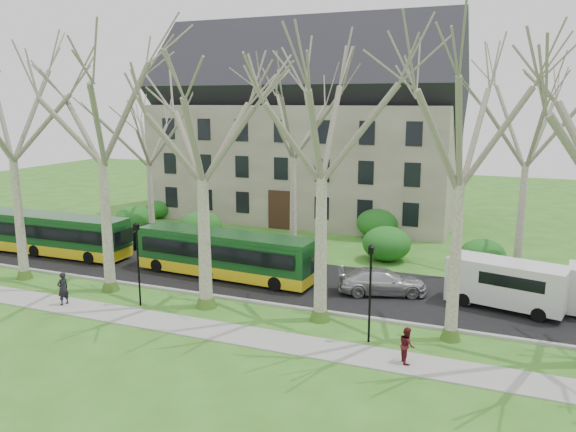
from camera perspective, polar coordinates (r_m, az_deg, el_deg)
The scene contains 15 objects.
ground at distance 28.13m, azimuth -3.46°, elevation -9.99°, with size 120.00×120.00×0.00m, color #37681D.
sidewalk at distance 26.05m, azimuth -5.85°, elevation -11.77°, with size 70.00×2.00×0.06m, color gray.
road at distance 32.87m, azimuth 0.65°, elevation -6.68°, with size 80.00×8.00×0.06m, color black.
curb at distance 29.37m, azimuth -2.20°, elevation -8.87°, with size 80.00×0.25×0.14m, color #A5A39E.
building at distance 50.70m, azimuth 1.90°, elevation 9.03°, with size 26.50×12.20×16.00m.
tree_row_verge at distance 26.64m, azimuth -3.37°, elevation 4.38°, with size 49.00×7.00×14.00m.
tree_row_far at distance 37.09m, azimuth 1.82°, elevation 4.88°, with size 33.00×7.00×12.00m.
lamp_row at distance 26.42m, azimuth -4.45°, elevation -5.53°, with size 36.22×0.22×4.30m.
hedges at distance 41.90m, azimuth -1.11°, elevation -1.28°, with size 30.60×8.60×2.00m.
bus_lead at distance 41.43m, azimuth -22.83°, elevation -1.68°, with size 11.30×2.35×2.83m, color #124119, non-canonical shape.
bus_follow at distance 33.53m, azimuth -6.44°, elevation -3.85°, with size 11.10×2.31×2.77m, color #124119, non-canonical shape.
sedan at distance 31.04m, azimuth 9.55°, elevation -6.56°, with size 1.93×4.74×1.38m, color #A8A7AC.
van_a at distance 30.38m, azimuth 21.27°, elevation -6.57°, with size 5.60×2.03×2.44m, color silver, non-canonical shape.
pedestrian_a at distance 31.18m, azimuth -21.89°, elevation -6.85°, with size 0.63×0.41×1.72m, color black.
pedestrian_b at distance 23.43m, azimuth 11.99°, elevation -12.69°, with size 0.72×0.56×1.48m, color #50121A.
Camera 1 is at (11.24, -23.62, 10.34)m, focal length 35.00 mm.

